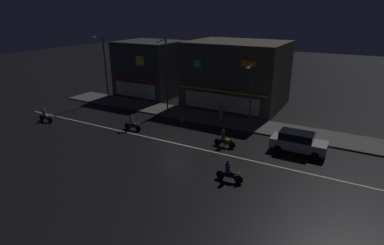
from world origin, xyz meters
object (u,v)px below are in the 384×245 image
Objects in this scene: streetlamp_west at (104,63)px; motorcycle_following at (45,116)px; streetlamp_mid at (166,71)px; motorcycle_lead at (224,139)px; parked_car_near_kerb at (298,142)px; streetlamp_east at (251,90)px; traffic_cone at (182,120)px; motorcycle_opposite_lane at (229,172)px; pedestrian_on_sidewalk at (221,111)px; motorcycle_trailing_far at (132,124)px.

streetlamp_west reaches higher than motorcycle_following.
streetlamp_mid is at bearing -137.26° from motorcycle_following.
streetlamp_west is at bearing 159.22° from motorcycle_lead.
motorcycle_lead is (-5.56, -1.90, -0.24)m from parked_car_near_kerb.
traffic_cone is at bearing -167.56° from streetlamp_east.
parked_car_near_kerb is 24.58m from motorcycle_following.
streetlamp_east reaches higher than parked_car_near_kerb.
motorcycle_lead is at bearing -17.96° from streetlamp_west.
streetlamp_east is at bearing 149.24° from parked_car_near_kerb.
streetlamp_east is at bearing 12.44° from traffic_cone.
motorcycle_opposite_lane is at bearing -27.62° from streetlamp_west.
pedestrian_on_sidewalk reaches higher than motorcycle_trailing_far.
streetlamp_mid reaches higher than traffic_cone.
streetlamp_mid is at bearing -4.22° from streetlamp_west.
motorcycle_trailing_far is at bearing -164.91° from motorcycle_following.
pedestrian_on_sidewalk is 1.02× the size of motorcycle_following.
streetlamp_east is at bearing 83.02° from motorcycle_lead.
motorcycle_lead is at bearing -68.43° from motorcycle_opposite_lane.
streetlamp_east is 5.92m from motorcycle_lead.
motorcycle_trailing_far is (-11.73, 4.40, 0.00)m from motorcycle_opposite_lane.
streetlamp_west is 9.99m from motorcycle_following.
motorcycle_opposite_lane reaches higher than traffic_cone.
traffic_cone is (-11.74, 1.65, -0.59)m from parked_car_near_kerb.
motorcycle_lead is at bearing -161.19° from parked_car_near_kerb.
streetlamp_mid is 4.13× the size of motorcycle_lead.
streetlamp_mid is 11.43m from motorcycle_lead.
motorcycle_opposite_lane is at bearing -62.94° from pedestrian_on_sidewalk.
traffic_cone is at bearing 147.32° from motorcycle_lead.
parked_car_near_kerb reaches higher than motorcycle_following.
pedestrian_on_sidewalk is at bearing -1.04° from streetlamp_west.
pedestrian_on_sidewalk is 4.05m from traffic_cone.
traffic_cone is (-6.18, 3.55, -0.36)m from motorcycle_lead.
motorcycle_trailing_far is (-9.21, -0.64, 0.00)m from motorcycle_lead.
streetlamp_mid is at bearing 166.84° from parked_car_near_kerb.
pedestrian_on_sidewalk reaches higher than traffic_cone.
motorcycle_following is (-24.07, -4.96, -0.24)m from parked_car_near_kerb.
motorcycle_trailing_far is (-6.33, -6.41, -0.41)m from pedestrian_on_sidewalk.
streetlamp_west is at bearing 148.77° from motorcycle_trailing_far.
motorcycle_lead is (-0.36, -4.99, -3.16)m from streetlamp_east.
streetlamp_west is 1.83× the size of parked_car_near_kerb.
traffic_cone is (-3.30, -2.22, -0.77)m from pedestrian_on_sidewalk.
pedestrian_on_sidewalk is 1.02× the size of motorcycle_lead.
motorcycle_trailing_far is at bearing -35.27° from streetlamp_west.
motorcycle_following is 1.00× the size of motorcycle_trailing_far.
parked_car_near_kerb is 5.88m from motorcycle_lead.
motorcycle_opposite_lane is 12.52m from motorcycle_trailing_far.
streetlamp_east is 3.20× the size of motorcycle_following.
streetlamp_west is 1.29× the size of streetlamp_east.
motorcycle_lead is at bearing -29.86° from traffic_cone.
motorcycle_following is 9.61m from motorcycle_trailing_far.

